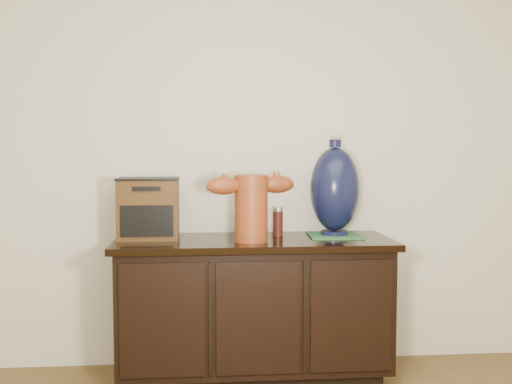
{
  "coord_description": "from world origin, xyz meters",
  "views": [
    {
      "loc": [
        -0.26,
        -0.9,
        1.22
      ],
      "look_at": [
        0.01,
        2.18,
        1.01
      ],
      "focal_mm": 42.0,
      "sensor_mm": 36.0,
      "label": 1
    }
  ],
  "objects": [
    {
      "name": "green_mat",
      "position": [
        0.45,
        2.3,
        0.76
      ],
      "size": [
        0.29,
        0.29,
        0.01
      ],
      "primitive_type": "cube",
      "rotation": [
        0.0,
        0.0,
        -0.04
      ],
      "color": "#2A5D31",
      "rests_on": "sideboard"
    },
    {
      "name": "tv_radio",
      "position": [
        -0.55,
        2.3,
        0.92
      ],
      "size": [
        0.32,
        0.26,
        0.32
      ],
      "rotation": [
        0.0,
        0.0,
        0.01
      ],
      "color": "#402710",
      "rests_on": "sideboard"
    },
    {
      "name": "room",
      "position": [
        0.0,
        0.0,
        1.3
      ],
      "size": [
        5.0,
        5.0,
        5.0
      ],
      "color": "brown",
      "rests_on": "ground"
    },
    {
      "name": "terracotta_vessel",
      "position": [
        -0.02,
        2.15,
        0.95
      ],
      "size": [
        0.48,
        0.22,
        0.34
      ],
      "rotation": [
        0.0,
        0.0,
        0.3
      ],
      "color": "brown",
      "rests_on": "sideboard"
    },
    {
      "name": "spray_can",
      "position": [
        0.14,
        2.32,
        0.83
      ],
      "size": [
        0.05,
        0.05,
        0.16
      ],
      "color": "#5A160F",
      "rests_on": "sideboard"
    },
    {
      "name": "sideboard",
      "position": [
        0.0,
        2.23,
        0.39
      ],
      "size": [
        1.46,
        0.56,
        0.75
      ],
      "color": "black",
      "rests_on": "ground"
    },
    {
      "name": "lamp_base",
      "position": [
        0.45,
        2.3,
        1.01
      ],
      "size": [
        0.28,
        0.28,
        0.52
      ],
      "rotation": [
        0.0,
        0.0,
        -0.04
      ],
      "color": "black",
      "rests_on": "green_mat"
    }
  ]
}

